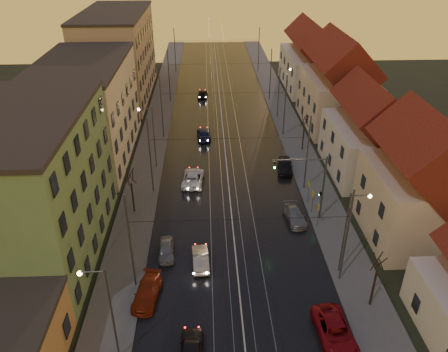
{
  "coord_description": "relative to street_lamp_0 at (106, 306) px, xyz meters",
  "views": [
    {
      "loc": [
        -2.38,
        -18.56,
        25.91
      ],
      "look_at": [
        -0.67,
        21.88,
        3.1
      ],
      "focal_mm": 35.0,
      "sensor_mm": 36.0,
      "label": 1
    }
  ],
  "objects": [
    {
      "name": "catenary_pole_l_2",
      "position": [
        0.5,
        22.0,
        -0.39
      ],
      "size": [
        0.16,
        0.16,
        9.0
      ],
      "primitive_type": "cylinder",
      "color": "#595B60",
      "rests_on": "ground"
    },
    {
      "name": "driving_car_4",
      "position": [
        6.09,
        54.19,
        -4.21
      ],
      "size": [
        1.95,
        4.07,
        1.34
      ],
      "primitive_type": "imported",
      "rotation": [
        0.0,
        0.0,
        3.05
      ],
      "color": "black",
      "rests_on": "ground"
    },
    {
      "name": "street_lamp_1",
      "position": [
        18.21,
        8.0,
        0.0
      ],
      "size": [
        1.75,
        0.32,
        8.0
      ],
      "color": "#595B60",
      "rests_on": "ground"
    },
    {
      "name": "catenary_pole_l_1",
      "position": [
        0.5,
        7.0,
        -0.39
      ],
      "size": [
        0.16,
        0.16,
        9.0
      ],
      "primitive_type": "cylinder",
      "color": "#595B60",
      "rests_on": "ground"
    },
    {
      "name": "road",
      "position": [
        9.1,
        38.0,
        -4.87
      ],
      "size": [
        16.0,
        120.0,
        0.04
      ],
      "primitive_type": "cube",
      "color": "black",
      "rests_on": "ground"
    },
    {
      "name": "tram_rail_3",
      "position": [
        11.3,
        38.0,
        -4.83
      ],
      "size": [
        0.06,
        120.0,
        0.03
      ],
      "primitive_type": "cube",
      "color": "gray",
      "rests_on": "road"
    },
    {
      "name": "apartment_left_3",
      "position": [
        -8.4,
        56.0,
        2.11
      ],
      "size": [
        10.0,
        24.0,
        14.0
      ],
      "primitive_type": "cube",
      "color": "#988762",
      "rests_on": "ground"
    },
    {
      "name": "driving_car_0",
      "position": [
        5.32,
        -0.28,
        -4.18
      ],
      "size": [
        1.78,
        4.18,
        1.41
      ],
      "primitive_type": "imported",
      "rotation": [
        0.0,
        0.0,
        3.11
      ],
      "color": "black",
      "rests_on": "ground"
    },
    {
      "name": "house_right_2",
      "position": [
        26.1,
        26.0,
        -0.24
      ],
      "size": [
        9.18,
        12.24,
        9.2
      ],
      "color": "silver",
      "rests_on": "ground"
    },
    {
      "name": "catenary_pole_r_3",
      "position": [
        17.7,
        37.0,
        -0.39
      ],
      "size": [
        0.16,
        0.16,
        9.0
      ],
      "primitive_type": "cylinder",
      "color": "#595B60",
      "rests_on": "ground"
    },
    {
      "name": "driving_car_1",
      "position": [
        5.91,
        9.47,
        -4.24
      ],
      "size": [
        1.64,
        4.02,
        1.3
      ],
      "primitive_type": "imported",
      "rotation": [
        0.0,
        0.0,
        3.21
      ],
      "color": "#AFAFB4",
      "rests_on": "ground"
    },
    {
      "name": "tram_rail_2",
      "position": [
        9.87,
        38.0,
        -4.83
      ],
      "size": [
        0.06,
        120.0,
        0.03
      ],
      "primitive_type": "cube",
      "color": "gray",
      "rests_on": "road"
    },
    {
      "name": "house_right_3",
      "position": [
        26.1,
        41.0,
        0.92
      ],
      "size": [
        9.18,
        14.28,
        11.5
      ],
      "color": "beige",
      "rests_on": "ground"
    },
    {
      "name": "parked_right_1",
      "position": [
        15.5,
        15.81,
        -4.27
      ],
      "size": [
        2.12,
        4.37,
        1.23
      ],
      "primitive_type": "imported",
      "rotation": [
        0.0,
        0.0,
        0.1
      ],
      "color": "gray",
      "rests_on": "ground"
    },
    {
      "name": "catenary_pole_r_5",
      "position": [
        17.7,
        70.0,
        -0.39
      ],
      "size": [
        0.16,
        0.16,
        9.0
      ],
      "primitive_type": "cylinder",
      "color": "#595B60",
      "rests_on": "ground"
    },
    {
      "name": "parked_left_3",
      "position": [
        2.77,
        10.86,
        -4.27
      ],
      "size": [
        1.73,
        3.71,
        1.23
      ],
      "primitive_type": "imported",
      "rotation": [
        0.0,
        0.0,
        0.08
      ],
      "color": "gray",
      "rests_on": "ground"
    },
    {
      "name": "catenary_pole_r_1",
      "position": [
        17.7,
        7.0,
        -0.39
      ],
      "size": [
        0.16,
        0.16,
        9.0
      ],
      "primitive_type": "cylinder",
      "color": "#595B60",
      "rests_on": "ground"
    },
    {
      "name": "catenary_pole_l_4",
      "position": [
        0.5,
        52.0,
        -0.39
      ],
      "size": [
        0.16,
        0.16,
        9.0
      ],
      "primitive_type": "cylinder",
      "color": "#595B60",
      "rests_on": "ground"
    },
    {
      "name": "sidewalk_right",
      "position": [
        19.1,
        38.0,
        -4.81
      ],
      "size": [
        4.0,
        120.0,
        0.15
      ],
      "primitive_type": "cube",
      "color": "#4C4C4C",
      "rests_on": "ground"
    },
    {
      "name": "street_lamp_3",
      "position": [
        18.21,
        44.0,
        0.0
      ],
      "size": [
        1.75,
        0.32,
        8.0
      ],
      "color": "#595B60",
      "rests_on": "ground"
    },
    {
      "name": "house_right_1",
      "position": [
        26.1,
        13.0,
        0.56
      ],
      "size": [
        8.67,
        10.2,
        10.8
      ],
      "color": "beige",
      "rests_on": "ground"
    },
    {
      "name": "driving_car_3",
      "position": [
        6.25,
        36.48,
        -4.22
      ],
      "size": [
        2.11,
        4.69,
        1.33
      ],
      "primitive_type": "imported",
      "rotation": [
        0.0,
        0.0,
        3.19
      ],
      "color": "#161B42",
      "rests_on": "ground"
    },
    {
      "name": "catenary_pole_l_3",
      "position": [
        0.5,
        37.0,
        -0.39
      ],
      "size": [
        0.16,
        0.16,
        9.0
      ],
      "primitive_type": "cylinder",
      "color": "#595B60",
      "rests_on": "ground"
    },
    {
      "name": "catenary_pole_l_5",
      "position": [
        0.5,
        70.0,
        -0.39
      ],
      "size": [
        0.16,
        0.16,
        9.0
      ],
      "primitive_type": "cylinder",
      "color": "#595B60",
      "rests_on": "ground"
    },
    {
      "name": "apartment_left_1",
      "position": [
        -8.4,
        12.0,
        1.61
      ],
      "size": [
        10.0,
        18.0,
        13.0
      ],
      "primitive_type": "cube",
      "color": "#5E8152",
      "rests_on": "ground"
    },
    {
      "name": "bare_tree_0",
      "position": [
        -1.09,
        18.0,
        -2.4
      ],
      "size": [
        1.09,
        1.09,
        5.11
      ],
      "color": "black",
      "rests_on": "ground"
    },
    {
      "name": "catenary_pole_r_4",
      "position": [
        17.7,
        52.0,
        -0.39
      ],
      "size": [
        0.16,
        0.16,
        9.0
      ],
      "primitive_type": "cylinder",
      "color": "#595B60",
      "rests_on": "ground"
    },
    {
      "name": "street_lamp_0",
      "position": [
        0.0,
        0.0,
        0.0
      ],
      "size": [
        1.75,
        0.32,
        8.0
      ],
      "color": "#595B60",
      "rests_on": "ground"
    },
    {
      "name": "apartment_left_2",
      "position": [
        -8.4,
        32.0,
        1.11
      ],
      "size": [
        10.0,
        20.0,
        12.0
      ],
      "primitive_type": "cube",
      "color": "beige",
      "rests_on": "ground"
    },
    {
      "name": "traffic_light_mast",
      "position": [
        17.1,
        16.0,
        -0.29
      ],
      "size": [
        5.3,
        0.32,
        7.2
      ],
      "color": "#595B60",
      "rests_on": "ground"
    },
    {
      "name": "sidewalk_left",
      "position": [
        -0.9,
        38.0,
        -4.81
      ],
      "size": [
        4.0,
        120.0,
        0.15
      ],
      "primitive_type": "cube",
      "color": "#4C4C4C",
      "rests_on": "ground"
    },
    {
      "name": "driving_car_2",
      "position": [
        4.98,
        23.9,
        -4.19
      ],
      "size": [
        2.72,
        5.18,
        1.39
      ],
      "primitive_type": "imported",
      "rotation": [
        0.0,
        0.0,
        3.06
      ],
      "color": "silver",
      "rests_on": "ground"
    },
    {
      "name": "tram_rail_0",
      "position": [
        6.9,
        38.0,
        -4.83
      ],
      "size": [
        0.06,
        120.0,
        0.03
      ],
      "primitive_type": "cube",
      "color": "gray",
      "rests_on": "road"
    },
    {
      "name": "parked_right_0",
      "position": [
        15.63,
        0.89,
        -4.16
      ],
      "size": [
        2.68,
        5.33,
        1.45
      ],
      "primitive_type": "imported",
      "rotation": [
        0.0,
        0.0,
        0.05
      ],
      "color": "maroon",
      "rests_on": "ground"
    },
    {
      "name": "bare_tree_2",
      "position": [
        19.51,
        32.0,
        -2.4
      ],
      "size": [
        1.09,
        1.09,
        5.11
      ],
      "color": "black",
      "rests_on": "ground"
    },
    {
      "name": "street_lamp_2",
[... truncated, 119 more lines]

